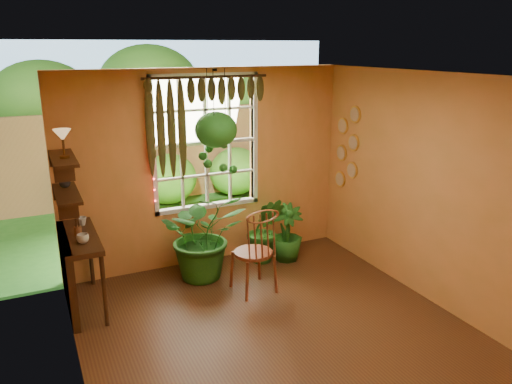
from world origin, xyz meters
TOP-DOWN VIEW (x-y plane):
  - floor at (0.00, 0.00)m, footprint 4.50×4.50m
  - ceiling at (0.00, 0.00)m, footprint 4.50×4.50m
  - wall_back at (0.00, 2.25)m, footprint 4.00×0.00m
  - wall_left at (-2.00, 0.00)m, footprint 0.00×4.50m
  - wall_right at (2.00, 0.00)m, footprint 0.00×4.50m
  - window at (0.00, 2.28)m, footprint 1.52×0.10m
  - valance_vine at (-0.08, 2.16)m, footprint 1.70×0.12m
  - string_lights at (-0.76, 2.19)m, footprint 0.03×0.03m
  - wall_plates at (1.98, 1.79)m, footprint 0.04×0.32m
  - counter_ledge at (-1.91, 1.60)m, footprint 0.40×1.20m
  - shelf_lower at (-1.88, 1.60)m, footprint 0.25×0.90m
  - shelf_upper at (-1.88, 1.60)m, footprint 0.25×0.90m
  - backyard at (0.24, 6.87)m, footprint 14.00×10.00m
  - windsor_chair at (0.18, 1.09)m, footprint 0.52×0.55m
  - potted_plant_left at (-0.26, 1.73)m, footprint 1.25×1.14m
  - potted_plant_mid at (0.69, 1.84)m, footprint 0.65×0.60m
  - potted_plant_right at (1.00, 1.77)m, footprint 0.54×0.54m
  - hanging_basket at (0.03, 1.95)m, footprint 0.55×0.55m
  - cup_a at (-1.78, 1.33)m, footprint 0.14×0.14m
  - cup_b at (-1.72, 1.92)m, footprint 0.12×0.12m
  - brush_jar at (-1.80, 1.60)m, footprint 0.08×0.08m
  - shelf_vase at (-1.87, 1.83)m, footprint 0.13×0.13m
  - tiffany_lamp at (-1.86, 1.52)m, footprint 0.19×0.19m

SIDE VIEW (x-z plane):
  - floor at x=0.00m, z-range 0.00..0.00m
  - windsor_chair at x=0.18m, z-range -0.27..1.02m
  - potted_plant_right at x=1.00m, z-range 0.00..0.81m
  - potted_plant_mid at x=0.69m, z-range 0.00..0.95m
  - counter_ledge at x=-1.91m, z-range 0.10..1.00m
  - potted_plant_left at x=-0.26m, z-range 0.00..1.20m
  - cup_b at x=-1.72m, z-range 0.90..1.00m
  - cup_a at x=-1.78m, z-range 0.90..1.00m
  - brush_jar at x=-1.80m, z-range 0.87..1.17m
  - backyard at x=0.24m, z-range -4.72..7.28m
  - wall_back at x=0.00m, z-range -0.65..3.35m
  - wall_left at x=-2.00m, z-range -0.90..3.60m
  - wall_right at x=2.00m, z-range -0.90..3.60m
  - shelf_lower at x=-1.88m, z-range 1.38..1.42m
  - shelf_vase at x=-1.87m, z-range 1.42..1.55m
  - wall_plates at x=1.98m, z-range 1.00..2.10m
  - window at x=0.00m, z-range 0.77..2.63m
  - string_lights at x=-0.76m, z-range 0.98..2.52m
  - shelf_upper at x=-1.88m, z-range 1.78..1.82m
  - hanging_basket at x=0.03m, z-range 1.18..2.57m
  - tiffany_lamp at x=-1.86m, z-range 1.89..2.20m
  - valance_vine at x=-0.08m, z-range 1.73..2.83m
  - ceiling at x=0.00m, z-range 2.70..2.70m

